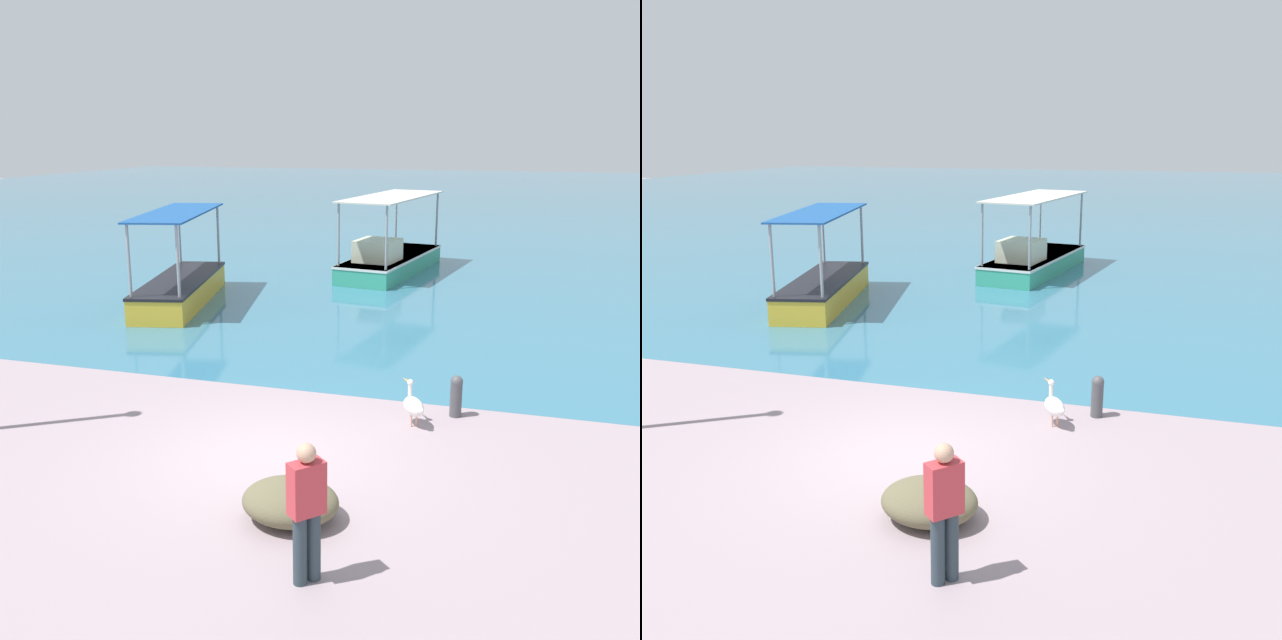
{
  "view_description": "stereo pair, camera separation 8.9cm",
  "coord_description": "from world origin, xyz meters",
  "views": [
    {
      "loc": [
        3.78,
        -9.63,
        4.93
      ],
      "look_at": [
        -0.48,
        4.59,
        1.05
      ],
      "focal_mm": 40.0,
      "sensor_mm": 36.0,
      "label": 1
    },
    {
      "loc": [
        3.86,
        -9.61,
        4.93
      ],
      "look_at": [
        -0.48,
        4.59,
        1.05
      ],
      "focal_mm": 40.0,
      "sensor_mm": 36.0,
      "label": 2
    }
  ],
  "objects": [
    {
      "name": "pelican",
      "position": [
        2.01,
        1.91,
        0.38
      ],
      "size": [
        0.57,
        0.71,
        0.8
      ],
      "color": "#E0997A",
      "rests_on": "ground"
    },
    {
      "name": "harbor_water",
      "position": [
        0.0,
        48.0,
        0.0
      ],
      "size": [
        110.0,
        90.0,
        0.0
      ],
      "primitive_type": "cube",
      "color": "teal",
      "rests_on": "ground"
    },
    {
      "name": "fisherman_standing",
      "position": [
        1.6,
        -2.87,
        0.91
      ],
      "size": [
        0.43,
        0.44,
        1.69
      ],
      "color": "#2C3B44",
      "rests_on": "ground"
    },
    {
      "name": "ground",
      "position": [
        0.0,
        0.0,
        0.0
      ],
      "size": [
        120.0,
        120.0,
        0.0
      ],
      "primitive_type": "plane",
      "color": "gray"
    },
    {
      "name": "fishing_boat_far_right",
      "position": [
        -1.16,
        15.6,
        0.59
      ],
      "size": [
        2.91,
        6.47,
        2.78
      ],
      "color": "teal",
      "rests_on": "harbor_water"
    },
    {
      "name": "fishing_boat_near_right",
      "position": [
        -6.22,
        9.17,
        0.56
      ],
      "size": [
        2.82,
        5.91,
        2.73
      ],
      "color": "gold",
      "rests_on": "harbor_water"
    },
    {
      "name": "net_pile",
      "position": [
        0.98,
        -1.66,
        0.26
      ],
      "size": [
        1.3,
        1.1,
        0.52
      ],
      "primitive_type": "ellipsoid",
      "color": "brown",
      "rests_on": "ground"
    },
    {
      "name": "mooring_bollard",
      "position": [
        2.67,
        2.56,
        0.41
      ],
      "size": [
        0.22,
        0.22,
        0.77
      ],
      "color": "#47474C",
      "rests_on": "ground"
    }
  ]
}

